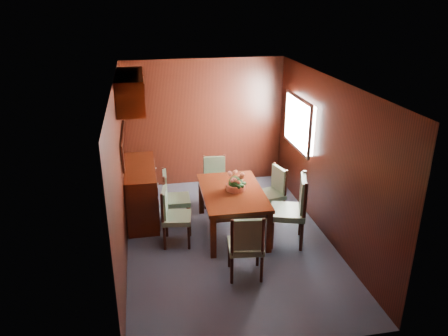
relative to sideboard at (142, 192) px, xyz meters
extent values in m
plane|color=#3C4051|center=(1.25, -1.00, -0.45)|extent=(4.50, 4.50, 0.00)
cube|color=black|center=(-0.25, -1.00, 0.75)|extent=(0.02, 4.50, 2.40)
cube|color=black|center=(2.75, -1.00, 0.75)|extent=(0.02, 4.50, 2.40)
cube|color=black|center=(1.25, 1.25, 0.75)|extent=(3.00, 0.02, 2.40)
cube|color=black|center=(1.25, -3.25, 0.75)|extent=(3.00, 0.02, 2.40)
cube|color=black|center=(1.25, -1.00, 1.95)|extent=(3.00, 4.50, 0.02)
cube|color=white|center=(2.73, 0.10, 1.00)|extent=(0.14, 1.10, 0.80)
cube|color=#B2B2B7|center=(2.66, 0.10, 1.00)|extent=(0.04, 1.20, 0.90)
cube|color=black|center=(-0.22, 0.00, 0.83)|extent=(0.03, 1.36, 0.41)
cube|color=silver|center=(-0.20, 0.00, 0.83)|extent=(0.01, 1.30, 0.35)
cube|color=black|center=(-0.05, 0.00, 1.68)|extent=(0.40, 1.40, 0.50)
cube|color=black|center=(0.00, 0.00, 0.00)|extent=(0.48, 1.40, 0.90)
cube|color=black|center=(0.95, -1.42, -0.13)|extent=(0.08, 0.08, 0.64)
cube|color=black|center=(1.76, -1.43, -0.13)|extent=(0.08, 0.08, 0.64)
cube|color=black|center=(0.98, -0.06, -0.13)|extent=(0.08, 0.08, 0.64)
cube|color=black|center=(1.78, -0.07, -0.13)|extent=(0.08, 0.08, 0.64)
cube|color=black|center=(1.37, -0.74, 0.14)|extent=(0.84, 1.38, 0.09)
cube|color=black|center=(1.37, -0.74, 0.22)|extent=(0.95, 1.50, 0.06)
cylinder|color=black|center=(0.35, -0.73, -0.27)|extent=(0.04, 0.04, 0.36)
cylinder|color=black|center=(0.29, -1.09, -0.27)|extent=(0.04, 0.04, 0.36)
cylinder|color=black|center=(0.70, -0.78, -0.27)|extent=(0.04, 0.04, 0.36)
cylinder|color=black|center=(0.64, -1.15, -0.27)|extent=(0.04, 0.04, 0.36)
cube|color=slate|center=(0.49, -0.94, -0.03)|extent=(0.47, 0.48, 0.07)
cylinder|color=black|center=(0.34, -0.73, 0.21)|extent=(0.04, 0.04, 0.48)
cylinder|color=black|center=(0.28, -1.09, 0.21)|extent=(0.04, 0.04, 0.48)
cube|color=slate|center=(0.33, -0.91, 0.23)|extent=(0.11, 0.39, 0.41)
cylinder|color=black|center=(0.37, -0.16, -0.27)|extent=(0.04, 0.04, 0.37)
cylinder|color=black|center=(0.36, -0.54, -0.27)|extent=(0.04, 0.04, 0.37)
cylinder|color=black|center=(0.73, -0.18, -0.27)|extent=(0.04, 0.04, 0.37)
cylinder|color=black|center=(0.72, -0.56, -0.27)|extent=(0.04, 0.04, 0.37)
cube|color=slate|center=(0.54, -0.36, -0.02)|extent=(0.43, 0.45, 0.08)
cylinder|color=black|center=(0.36, -0.16, 0.22)|extent=(0.04, 0.04, 0.49)
cylinder|color=black|center=(0.35, -0.54, 0.22)|extent=(0.04, 0.04, 0.49)
cube|color=slate|center=(0.37, -0.35, 0.24)|extent=(0.07, 0.40, 0.42)
cylinder|color=black|center=(2.23, -1.49, -0.23)|extent=(0.05, 0.05, 0.43)
cylinder|color=black|center=(2.37, -1.07, -0.23)|extent=(0.05, 0.05, 0.43)
cylinder|color=black|center=(1.83, -1.36, -0.23)|extent=(0.05, 0.05, 0.43)
cylinder|color=black|center=(1.97, -0.94, -0.23)|extent=(0.05, 0.05, 0.43)
cube|color=slate|center=(2.10, -1.22, 0.05)|extent=(0.62, 0.64, 0.09)
cylinder|color=black|center=(2.24, -1.50, 0.34)|extent=(0.05, 0.05, 0.58)
cylinder|color=black|center=(2.38, -1.07, 0.34)|extent=(0.05, 0.05, 0.58)
cube|color=slate|center=(2.29, -1.28, 0.36)|extent=(0.21, 0.46, 0.49)
cylinder|color=black|center=(2.27, -0.57, -0.27)|extent=(0.04, 0.04, 0.36)
cylinder|color=black|center=(2.18, -0.21, -0.27)|extent=(0.04, 0.04, 0.36)
cylinder|color=black|center=(1.93, -0.65, -0.27)|extent=(0.04, 0.04, 0.36)
cylinder|color=black|center=(1.85, -0.29, -0.27)|extent=(0.04, 0.04, 0.36)
cube|color=slate|center=(2.06, -0.43, -0.04)|extent=(0.49, 0.50, 0.07)
cylinder|color=black|center=(2.28, -0.57, 0.20)|extent=(0.04, 0.04, 0.48)
cylinder|color=black|center=(2.19, -0.21, 0.20)|extent=(0.04, 0.04, 0.48)
cube|color=slate|center=(2.22, -0.39, 0.22)|extent=(0.14, 0.39, 0.40)
cylinder|color=black|center=(1.09, -2.06, -0.26)|extent=(0.04, 0.04, 0.38)
cylinder|color=black|center=(1.47, -2.10, -0.26)|extent=(0.04, 0.04, 0.38)
cylinder|color=black|center=(1.13, -1.69, -0.26)|extent=(0.04, 0.04, 0.38)
cylinder|color=black|center=(1.51, -1.74, -0.26)|extent=(0.04, 0.04, 0.38)
cube|color=slate|center=(1.30, -1.90, -0.02)|extent=(0.49, 0.47, 0.08)
cylinder|color=black|center=(1.09, -2.07, 0.24)|extent=(0.04, 0.04, 0.50)
cylinder|color=black|center=(1.47, -2.11, 0.24)|extent=(0.04, 0.04, 0.50)
cube|color=slate|center=(1.28, -2.07, 0.25)|extent=(0.41, 0.11, 0.42)
cylinder|color=black|center=(1.46, 0.36, -0.28)|extent=(0.04, 0.04, 0.35)
cylinder|color=black|center=(1.11, 0.40, -0.28)|extent=(0.04, 0.04, 0.35)
cylinder|color=black|center=(1.42, 0.03, -0.28)|extent=(0.04, 0.04, 0.35)
cylinder|color=black|center=(1.07, 0.07, -0.28)|extent=(0.04, 0.04, 0.35)
cube|color=slate|center=(1.26, 0.21, -0.05)|extent=(0.45, 0.43, 0.07)
cylinder|color=black|center=(1.46, 0.37, 0.18)|extent=(0.04, 0.04, 0.46)
cylinder|color=black|center=(1.11, 0.41, 0.18)|extent=(0.04, 0.04, 0.46)
cube|color=slate|center=(1.28, 0.37, 0.20)|extent=(0.38, 0.09, 0.39)
cylinder|color=#C55B3C|center=(1.42, -0.72, 0.29)|extent=(0.29, 0.29, 0.09)
sphere|color=#1C4517|center=(1.42, -0.72, 0.36)|extent=(0.22, 0.22, 0.22)
camera|label=1|loc=(0.10, -6.63, 3.05)|focal=35.00mm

